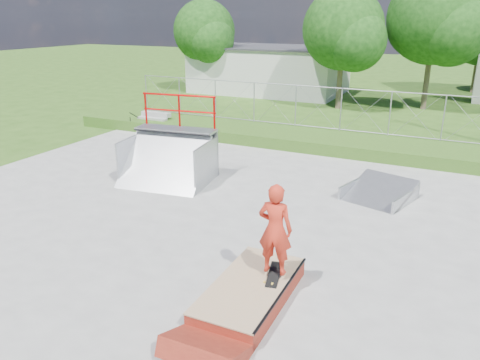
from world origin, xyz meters
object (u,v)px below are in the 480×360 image
object	(u,v)px
grind_box	(250,293)
flat_bank_ramp	(379,191)
skater	(275,233)
quarter_pipe	(166,142)

from	to	relation	value
grind_box	flat_bank_ramp	distance (m)	6.50
grind_box	skater	world-z (taller)	skater
quarter_pipe	skater	size ratio (longest dim) A/B	1.51
quarter_pipe	flat_bank_ramp	size ratio (longest dim) A/B	1.47
quarter_pipe	skater	distance (m)	7.14
skater	grind_box	bearing A→B (deg)	48.72
quarter_pipe	skater	xyz separation A→B (m)	(5.52, -4.52, -0.01)
grind_box	skater	xyz separation A→B (m)	(0.31, 0.41, 1.14)
flat_bank_ramp	skater	world-z (taller)	skater
quarter_pipe	flat_bank_ramp	distance (m)	6.69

